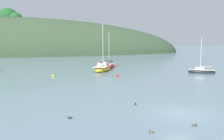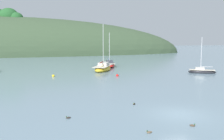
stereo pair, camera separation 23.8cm
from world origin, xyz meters
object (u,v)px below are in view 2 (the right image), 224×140
object	(u,v)px
mooring_buoy_outer	(53,76)
duck_lone_left	(149,132)
mooring_buoy_inner	(117,75)
duck_lead	(192,125)
sailboat_cream_ketch	(202,71)
duck_lone_right	(68,118)
sailboat_teal_outer	(109,65)
duck_straggler	(134,104)
sailboat_orange_cutter	(103,68)

from	to	relation	value
mooring_buoy_outer	duck_lone_left	distance (m)	26.99
mooring_buoy_inner	mooring_buoy_outer	bearing A→B (deg)	166.69
duck_lone_left	duck_lead	distance (m)	3.42
sailboat_cream_ketch	duck_lone_right	distance (m)	32.13
sailboat_teal_outer	sailboat_cream_ketch	bearing A→B (deg)	-49.19
sailboat_cream_ketch	duck_lone_left	distance (m)	31.70
mooring_buoy_outer	duck_lead	xyz separation A→B (m)	(8.27, -26.19, -0.07)
sailboat_cream_ketch	duck_lead	distance (m)	29.29
sailboat_teal_outer	duck_lone_left	size ratio (longest dim) A/B	18.10
duck_straggler	sailboat_cream_ketch	bearing A→B (deg)	41.47
mooring_buoy_inner	duck_lone_right	world-z (taller)	mooring_buoy_inner
sailboat_teal_outer	duck_lead	distance (m)	38.88
sailboat_teal_outer	duck_lone_left	world-z (taller)	sailboat_teal_outer
sailboat_cream_ketch	mooring_buoy_outer	xyz separation A→B (m)	(-25.72, 2.67, -0.19)
duck_lone_left	sailboat_teal_outer	bearing A→B (deg)	78.66
mooring_buoy_inner	mooring_buoy_outer	size ratio (longest dim) A/B	1.00
sailboat_teal_outer	duck_straggler	bearing A→B (deg)	-100.99
mooring_buoy_inner	duck_lead	world-z (taller)	mooring_buoy_inner
duck_straggler	duck_lead	distance (m)	6.73
mooring_buoy_inner	duck_lone_left	bearing A→B (deg)	-102.12
sailboat_teal_outer	mooring_buoy_outer	bearing A→B (deg)	-135.56
duck_lone_left	duck_lead	size ratio (longest dim) A/B	1.08
sailboat_orange_cutter	duck_lone_right	bearing A→B (deg)	-108.70
sailboat_cream_ketch	sailboat_teal_outer	xyz separation A→B (m)	(-13.04, 15.10, 0.09)
mooring_buoy_inner	duck_lone_left	distance (m)	24.72
sailboat_orange_cutter	mooring_buoy_outer	world-z (taller)	sailboat_orange_cutter
mooring_buoy_outer	duck_lone_right	distance (m)	22.15
sailboat_cream_ketch	duck_lone_right	xyz separation A→B (m)	(-25.55, -19.48, -0.26)
sailboat_cream_ketch	mooring_buoy_inner	world-z (taller)	sailboat_cream_ketch
sailboat_teal_outer	duck_lone_left	xyz separation A→B (m)	(-7.81, -38.98, -0.35)
sailboat_teal_outer	duck_lead	bearing A→B (deg)	-96.51
sailboat_cream_ketch	sailboat_teal_outer	bearing A→B (deg)	130.81
duck_lead	mooring_buoy_outer	bearing A→B (deg)	107.53
sailboat_teal_outer	duck_lead	size ratio (longest dim) A/B	19.55
mooring_buoy_outer	duck_lone_left	size ratio (longest dim) A/B	1.27
mooring_buoy_inner	duck_lead	xyz separation A→B (m)	(-1.78, -23.81, -0.07)
sailboat_teal_outer	mooring_buoy_inner	distance (m)	15.05
mooring_buoy_inner	duck_lone_right	distance (m)	22.10
sailboat_teal_outer	sailboat_orange_cutter	bearing A→B (deg)	-114.54
sailboat_cream_ketch	mooring_buoy_outer	world-z (taller)	sailboat_cream_ketch
sailboat_orange_cutter	duck_straggler	size ratio (longest dim) A/B	24.15
sailboat_teal_outer	duck_straggler	xyz separation A→B (m)	(-6.24, -32.15, -0.35)
sailboat_orange_cutter	mooring_buoy_inner	distance (m)	8.05
sailboat_teal_outer	duck_lone_left	bearing A→B (deg)	-101.34
sailboat_cream_ketch	duck_lead	xyz separation A→B (m)	(-17.45, -23.52, -0.26)
duck_lone_right	duck_straggler	bearing A→B (deg)	21.26
sailboat_cream_ketch	duck_lone_left	world-z (taller)	sailboat_cream_ketch
sailboat_teal_outer	duck_lone_right	distance (m)	36.78
mooring_buoy_inner	duck_lone_left	xyz separation A→B (m)	(-5.19, -24.17, -0.07)
duck_lone_right	duck_lone_left	xyz separation A→B (m)	(4.69, -4.40, 0.00)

